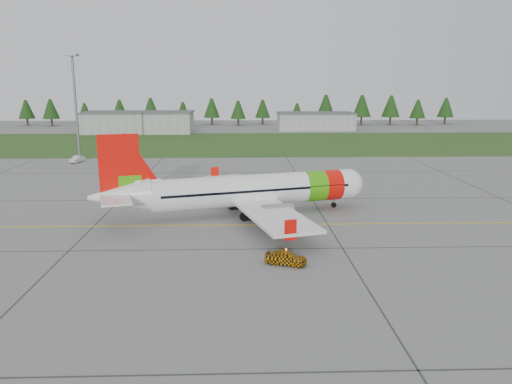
{
  "coord_description": "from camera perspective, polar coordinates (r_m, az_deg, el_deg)",
  "views": [
    {
      "loc": [
        0.62,
        -43.49,
        14.94
      ],
      "look_at": [
        2.33,
        9.66,
        3.25
      ],
      "focal_mm": 35.0,
      "sensor_mm": 36.0,
      "label": 1
    }
  ],
  "objects": [
    {
      "name": "floodlight_mast",
      "position": [
        106.72,
        -19.89,
        9.02
      ],
      "size": [
        0.5,
        0.5,
        20.0
      ],
      "primitive_type": "cylinder",
      "color": "slate",
      "rests_on": "ground"
    },
    {
      "name": "aircraft",
      "position": [
        57.25,
        -0.84,
        0.16
      ],
      "size": [
        31.43,
        29.64,
        9.73
      ],
      "rotation": [
        0.0,
        0.0,
        0.28
      ],
      "color": "white",
      "rests_on": "ground"
    },
    {
      "name": "ground",
      "position": [
        45.99,
        -2.53,
        -6.57
      ],
      "size": [
        320.0,
        320.0,
        0.0
      ],
      "primitive_type": "plane",
      "color": "gray",
      "rests_on": "ground"
    },
    {
      "name": "follow_me_car",
      "position": [
        41.82,
        3.46,
        -5.98
      ],
      "size": [
        1.61,
        1.74,
        3.55
      ],
      "primitive_type": "imported",
      "rotation": [
        0.0,
        0.0,
        1.24
      ],
      "color": "#FCAC0E",
      "rests_on": "ground"
    },
    {
      "name": "grass_strip",
      "position": [
        126.38,
        -2.12,
        5.61
      ],
      "size": [
        320.0,
        50.0,
        0.03
      ],
      "primitive_type": "cube",
      "color": "#30561E",
      "rests_on": "ground"
    },
    {
      "name": "hangar_west",
      "position": [
        156.97,
        -13.2,
        7.72
      ],
      "size": [
        32.0,
        14.0,
        6.0
      ],
      "primitive_type": "cube",
      "color": "#A8A8A3",
      "rests_on": "ground"
    },
    {
      "name": "service_van",
      "position": [
        101.13,
        -19.83,
        4.28
      ],
      "size": [
        1.58,
        1.52,
        3.86
      ],
      "primitive_type": "imported",
      "rotation": [
        0.0,
        0.0,
        -0.21
      ],
      "color": "silver",
      "rests_on": "ground"
    },
    {
      "name": "hangar_east",
      "position": [
        163.79,
        6.8,
        7.99
      ],
      "size": [
        24.0,
        12.0,
        5.2
      ],
      "primitive_type": "cube",
      "color": "#A8A8A3",
      "rests_on": "ground"
    },
    {
      "name": "treeline",
      "position": [
        181.77,
        -2.06,
        9.26
      ],
      "size": [
        160.0,
        8.0,
        10.0
      ],
      "primitive_type": null,
      "color": "#1C3F14",
      "rests_on": "ground"
    },
    {
      "name": "taxi_guideline",
      "position": [
        53.62,
        -2.44,
        -3.78
      ],
      "size": [
        120.0,
        0.25,
        0.02
      ],
      "primitive_type": "cube",
      "color": "gold",
      "rests_on": "ground"
    }
  ]
}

